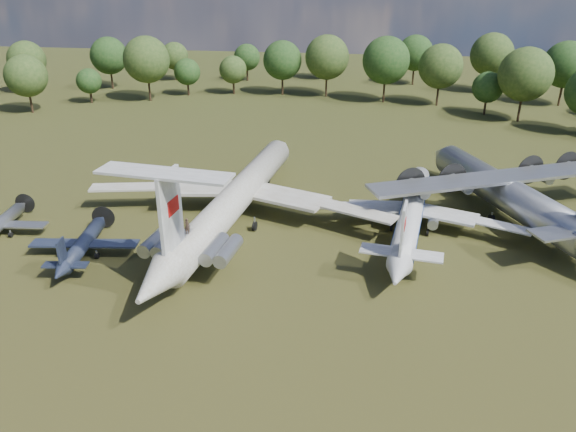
% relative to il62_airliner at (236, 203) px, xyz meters
% --- Properties ---
extents(ground, '(300.00, 300.00, 0.00)m').
position_rel_il62_airliner_xyz_m(ground, '(1.92, -3.48, -2.67)').
color(ground, '#223612').
rests_on(ground, ground).
extents(il62_airliner, '(48.01, 58.97, 5.33)m').
position_rel_il62_airliner_xyz_m(il62_airliner, '(0.00, 0.00, 0.00)').
color(il62_airliner, silver).
rests_on(il62_airliner, ground).
extents(tu104_jet, '(34.13, 42.24, 3.84)m').
position_rel_il62_airliner_xyz_m(tu104_jet, '(22.54, 0.36, -0.74)').
color(tu104_jet, silver).
rests_on(tu104_jet, ground).
extents(an12_transport, '(52.01, 54.30, 5.60)m').
position_rel_il62_airliner_xyz_m(an12_transport, '(35.27, 6.19, 0.13)').
color(an12_transport, gray).
rests_on(an12_transport, ground).
extents(small_prop_west, '(14.46, 18.42, 2.50)m').
position_rel_il62_airliner_xyz_m(small_prop_west, '(-15.50, -12.09, -1.42)').
color(small_prop_west, black).
rests_on(small_prop_west, ground).
extents(person_on_il62, '(0.70, 0.51, 1.78)m').
position_rel_il62_airliner_xyz_m(person_on_il62, '(-1.78, -14.82, 3.56)').
color(person_on_il62, brown).
rests_on(person_on_il62, il62_airliner).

